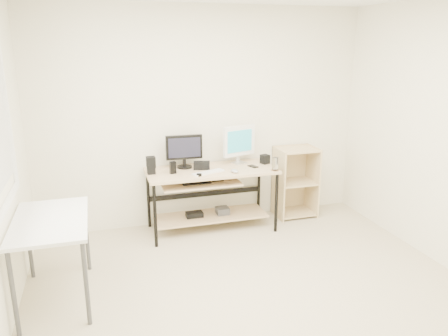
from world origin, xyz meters
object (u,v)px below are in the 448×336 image
Objects in this scene: side_table at (51,228)px; audio_controller at (173,168)px; white_imac at (239,142)px; shelf_unit at (294,181)px; black_monitor at (184,149)px; desk at (209,187)px.

side_table is 1.60m from audio_controller.
white_imac is at bearing 4.95° from audio_controller.
black_monitor reaches higher than shelf_unit.
desk is 1.97m from side_table.
desk is at bearing -2.43° from audio_controller.
shelf_unit reaches higher than audio_controller.
white_imac is 0.90m from audio_controller.
audio_controller reaches higher than side_table.
white_imac reaches higher than side_table.
shelf_unit is at bearing -0.95° from audio_controller.
audio_controller is (-1.61, -0.20, 0.37)m from shelf_unit.
side_table is at bearing -137.03° from black_monitor.
audio_controller is at bearing 39.73° from side_table.
shelf_unit is 0.95m from white_imac.
desk is 1.50× the size of side_table.
shelf_unit is 1.66m from audio_controller.
side_table is 7.22× the size of audio_controller.
desk is 1.67× the size of shelf_unit.
black_monitor reaches higher than side_table.
audio_controller is at bearing 176.39° from white_imac.
white_imac reaches higher than shelf_unit.
white_imac reaches higher than black_monitor.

